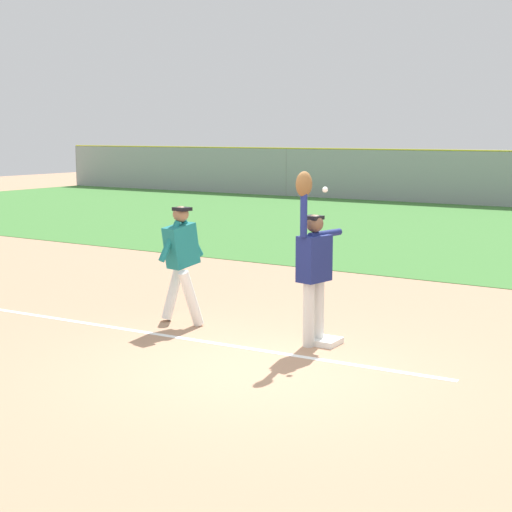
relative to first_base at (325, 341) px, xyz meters
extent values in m
plane|color=tan|center=(-0.14, -1.33, -0.04)|extent=(72.20, 72.20, 0.00)
cube|color=white|center=(-4.00, -0.90, -0.04)|extent=(11.99, 0.75, 0.01)
cube|color=white|center=(0.00, 0.00, 0.00)|extent=(0.39, 0.39, 0.08)
cylinder|color=silver|center=(-0.09, -0.01, 0.39)|extent=(0.17, 0.17, 0.85)
cylinder|color=silver|center=(-0.13, -0.21, 0.39)|extent=(0.17, 0.17, 0.85)
cube|color=navy|center=(-0.11, -0.11, 1.11)|extent=(0.34, 0.48, 0.60)
sphere|color=brown|center=(-0.11, -0.11, 1.56)|extent=(0.27, 0.27, 0.23)
cube|color=black|center=(-0.14, -0.10, 1.64)|extent=(0.25, 0.24, 0.05)
cylinder|color=navy|center=(-0.15, -0.33, 1.72)|extent=(0.10, 0.10, 0.62)
cylinder|color=navy|center=(-0.07, 0.11, 1.41)|extent=(0.20, 0.63, 0.09)
ellipsoid|color=brown|center=(-0.15, -0.33, 2.08)|extent=(0.19, 0.30, 0.32)
cylinder|color=white|center=(-2.03, -0.24, 0.38)|extent=(0.22, 0.45, 0.85)
cylinder|color=white|center=(-2.55, 0.02, 0.38)|extent=(0.22, 0.45, 0.85)
cube|color=#197272|center=(-2.29, -0.11, 1.11)|extent=(0.34, 0.56, 0.66)
sphere|color=#8C6647|center=(-2.29, -0.11, 1.56)|extent=(0.26, 0.26, 0.23)
cube|color=black|center=(-2.26, -0.11, 1.64)|extent=(0.25, 0.23, 0.05)
cylinder|color=#197272|center=(-2.25, 0.11, 1.19)|extent=(0.16, 0.41, 0.58)
cylinder|color=#197272|center=(-2.33, -0.33, 1.19)|extent=(0.16, 0.41, 0.58)
sphere|color=white|center=(-0.03, 0.01, 2.00)|extent=(0.07, 0.07, 0.07)
cylinder|color=gray|center=(-25.74, 20.86, 0.99)|extent=(0.08, 0.08, 2.06)
cylinder|color=gray|center=(-12.94, 20.86, 0.99)|extent=(0.08, 0.08, 2.06)
cube|color=#23389E|center=(-6.90, 24.96, 0.53)|extent=(4.41, 1.93, 0.55)
cube|color=#2D333D|center=(-6.90, 24.96, 1.01)|extent=(2.21, 1.76, 0.40)
cylinder|color=black|center=(-5.44, 25.90, 0.26)|extent=(0.60, 0.22, 0.60)
cylinder|color=black|center=(-5.45, 24.00, 0.26)|extent=(0.60, 0.22, 0.60)
cylinder|color=black|center=(-8.34, 25.92, 0.26)|extent=(0.60, 0.22, 0.60)
cylinder|color=black|center=(-8.35, 24.02, 0.26)|extent=(0.60, 0.22, 0.60)
camera|label=1|loc=(4.70, -8.95, 2.72)|focal=55.31mm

